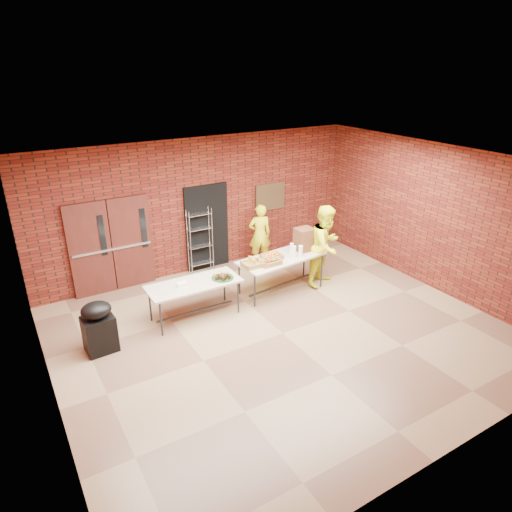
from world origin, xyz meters
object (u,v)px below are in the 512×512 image
Objects in this scene: table_left at (194,286)px; volunteer_woman at (260,234)px; volunteer_man at (326,246)px; coffee_dispenser at (304,239)px; table_right at (281,260)px; covered_grill at (99,327)px; wire_rack at (200,241)px.

volunteer_woman is at bearing 33.31° from table_left.
volunteer_man is (3.18, -0.13, 0.24)m from table_left.
volunteer_woman reaches higher than coffee_dispenser.
volunteer_woman reaches higher than table_left.
table_left is 0.99× the size of volunteer_man.
covered_grill reaches higher than table_right.
wire_rack reaches higher than coffee_dispenser.
coffee_dispenser is 0.53× the size of covered_grill.
volunteer_woman is (0.38, 1.54, 0.03)m from table_right.
coffee_dispenser is 0.28× the size of volunteer_man.
table_left is at bearing 175.64° from table_right.
volunteer_woman is at bearing 18.87° from covered_grill.
wire_rack is 2.15m from table_left.
wire_rack is 0.86× the size of volunteer_man.
wire_rack is 2.98m from volunteer_man.
table_left is 1.20× the size of volunteer_woman.
table_right is at bearing 0.44° from covered_grill.
table_right is at bearing -57.92° from wire_rack.
table_left is (-1.01, -1.90, -0.10)m from wire_rack.
wire_rack is 3.11× the size of coffee_dispenser.
coffee_dispenser is 1.51m from volunteer_woman.
volunteer_man is (0.40, -0.28, -0.14)m from coffee_dispenser.
covered_grill is (-4.03, -0.27, -0.26)m from table_right.
table_right is at bearing 92.72° from volunteer_woman.
table_left is 2.12m from table_right.
table_left is 0.90× the size of table_right.
table_left is at bearing 49.42° from volunteer_woman.
wire_rack is 2.14m from table_right.
table_left is at bearing 156.24° from volunteer_man.
volunteer_man is at bearing -42.07° from wire_rack.
wire_rack is at bearing 115.62° from volunteer_man.
covered_grill is (-2.92, -2.10, -0.32)m from wire_rack.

